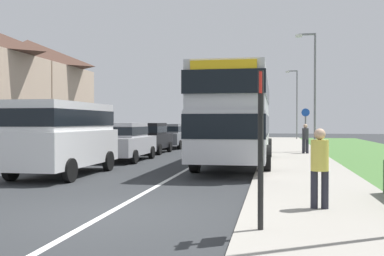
% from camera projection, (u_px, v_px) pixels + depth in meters
% --- Properties ---
extents(ground_plane, '(120.00, 120.00, 0.00)m').
position_uv_depth(ground_plane, '(104.00, 216.00, 8.53)').
color(ground_plane, '#2D3033').
extents(lane_marking_centre, '(0.14, 60.00, 0.01)m').
position_uv_depth(lane_marking_centre, '(185.00, 170.00, 16.40)').
color(lane_marking_centre, silver).
rests_on(lane_marking_centre, ground_plane).
extents(pavement_near_side, '(3.20, 68.00, 0.12)m').
position_uv_depth(pavement_near_side, '(306.00, 178.00, 13.68)').
color(pavement_near_side, '#9E998E').
rests_on(pavement_near_side, ground_plane).
extents(double_decker_bus, '(2.80, 10.35, 3.70)m').
position_uv_depth(double_decker_bus, '(237.00, 113.00, 18.31)').
color(double_decker_bus, '#BCBCC1').
rests_on(double_decker_bus, ground_plane).
extents(parked_van_white, '(2.11, 5.06, 2.43)m').
position_uv_depth(parked_van_white, '(64.00, 133.00, 14.88)').
color(parked_van_white, silver).
rests_on(parked_van_white, ground_plane).
extents(parked_car_silver, '(1.99, 4.41, 1.74)m').
position_uv_depth(parked_car_silver, '(124.00, 140.00, 20.34)').
color(parked_car_silver, '#B7B7BC').
rests_on(parked_car_silver, ground_plane).
extents(parked_car_black, '(1.93, 3.98, 1.72)m').
position_uv_depth(parked_car_black, '(149.00, 137.00, 25.22)').
color(parked_car_black, black).
rests_on(parked_car_black, ground_plane).
extents(parked_car_grey, '(1.97, 4.43, 1.65)m').
position_uv_depth(parked_car_grey, '(171.00, 135.00, 30.13)').
color(parked_car_grey, slate).
rests_on(parked_car_grey, ground_plane).
extents(pedestrian_at_stop, '(0.34, 0.34, 1.67)m').
position_uv_depth(pedestrian_at_stop, '(320.00, 164.00, 8.61)').
color(pedestrian_at_stop, '#23232D').
rests_on(pedestrian_at_stop, ground_plane).
extents(pedestrian_walking_away, '(0.34, 0.34, 1.67)m').
position_uv_depth(pedestrian_walking_away, '(305.00, 137.00, 23.52)').
color(pedestrian_walking_away, '#23232D').
rests_on(pedestrian_walking_away, ground_plane).
extents(bus_stop_sign, '(0.09, 0.52, 2.60)m').
position_uv_depth(bus_stop_sign, '(261.00, 139.00, 6.93)').
color(bus_stop_sign, black).
rests_on(bus_stop_sign, ground_plane).
extents(cycle_route_sign, '(0.44, 0.08, 2.52)m').
position_uv_depth(cycle_route_sign, '(305.00, 128.00, 24.51)').
color(cycle_route_sign, slate).
rests_on(cycle_route_sign, ground_plane).
extents(street_lamp_mid, '(1.14, 0.20, 6.78)m').
position_uv_depth(street_lamp_mid, '(313.00, 84.00, 25.16)').
color(street_lamp_mid, slate).
rests_on(street_lamp_mid, ground_plane).
extents(street_lamp_far, '(1.14, 0.20, 6.76)m').
position_uv_depth(street_lamp_far, '(296.00, 100.00, 43.23)').
color(street_lamp_far, slate).
rests_on(street_lamp_far, ground_plane).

